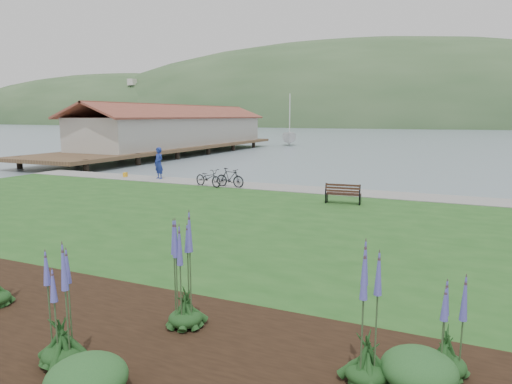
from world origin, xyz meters
TOP-DOWN VIEW (x-y plane):
  - ground at (0.00, 0.00)m, footprint 600.00×600.00m
  - lawn at (0.00, -2.00)m, footprint 34.00×20.00m
  - shoreline_path at (0.00, 6.90)m, footprint 34.00×2.20m
  - garden_bed at (3.00, -9.80)m, footprint 24.00×4.40m
  - far_hillside at (20.00, 170.00)m, footprint 580.00×80.00m
  - pier_pavilion at (-20.00, 27.52)m, footprint 8.00×36.00m
  - park_bench at (4.17, 3.87)m, footprint 1.55×0.75m
  - person at (-7.81, 7.06)m, footprint 0.97×0.82m
  - bicycle_a at (-3.62, 5.73)m, footprint 1.13×1.96m
  - bicycle_b at (-2.45, 6.00)m, footprint 0.66×1.74m
  - sailboat at (-13.68, 46.17)m, footprint 11.15×11.25m
  - pannier at (-10.24, 6.90)m, footprint 0.23×0.31m
  - echium_0 at (3.36, -10.78)m, footprint 0.62×0.62m
  - echium_1 at (4.38, -8.95)m, footprint 0.62×0.62m
  - echium_2 at (7.68, -9.40)m, footprint 0.62×0.62m
  - echium_3 at (8.69, -8.74)m, footprint 0.62×0.62m
  - shrub_1 at (4.33, -11.27)m, footprint 1.09×1.09m
  - shrub_2 at (8.37, -9.21)m, footprint 1.05×1.05m

SIDE VIEW (x-z plane):
  - ground at x=0.00m, z-range 0.00..0.00m
  - far_hillside at x=20.00m, z-range -19.00..19.00m
  - sailboat at x=-13.68m, z-range -11.60..11.60m
  - lawn at x=0.00m, z-range 0.00..0.40m
  - shoreline_path at x=0.00m, z-range 0.40..0.43m
  - garden_bed at x=3.00m, z-range 0.40..0.44m
  - pannier at x=-10.24m, z-range 0.40..0.70m
  - shrub_2 at x=8.37m, z-range 0.44..0.97m
  - shrub_1 at x=4.33m, z-range 0.44..0.99m
  - park_bench at x=4.17m, z-range 0.40..1.33m
  - bicycle_a at x=-3.62m, z-range 0.40..1.37m
  - bicycle_b at x=-2.45m, z-range 0.40..1.43m
  - echium_3 at x=8.69m, z-range 0.20..1.95m
  - echium_2 at x=7.68m, z-range 0.18..2.32m
  - echium_0 at x=3.36m, z-range 0.24..2.29m
  - echium_1 at x=4.38m, z-range 0.28..2.65m
  - person at x=-7.81m, z-range 0.40..2.65m
  - pier_pavilion at x=-20.00m, z-range -0.06..5.34m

